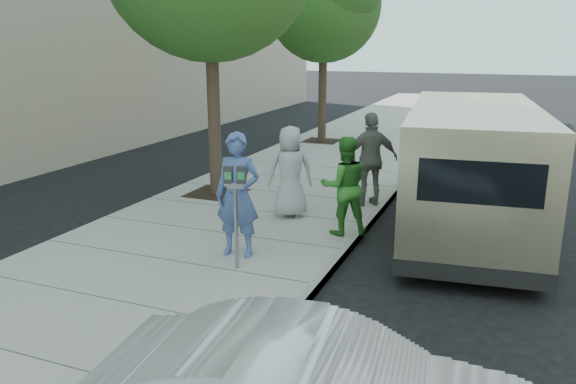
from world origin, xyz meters
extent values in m
plane|color=black|center=(0.00, 0.00, 0.00)|extent=(120.00, 120.00, 0.00)
cube|color=gray|center=(-1.00, 0.00, 0.07)|extent=(5.00, 60.00, 0.15)
cube|color=gray|center=(1.44, 0.00, 0.07)|extent=(0.12, 60.00, 0.16)
cube|color=black|center=(-2.30, 2.40, 0.15)|extent=(1.20, 1.20, 0.01)
cylinder|color=#38281E|center=(-2.30, 2.40, 2.13)|extent=(0.28, 0.28, 3.96)
cube|color=black|center=(-2.30, 10.00, 0.15)|extent=(1.20, 1.20, 0.01)
cylinder|color=#38281E|center=(-2.30, 10.00, 1.91)|extent=(0.28, 0.28, 3.52)
sphere|color=#27551C|center=(-2.30, 10.00, 4.71)|extent=(3.80, 3.80, 3.80)
cylinder|color=gray|center=(0.15, -1.39, 0.79)|extent=(0.06, 0.06, 1.27)
cube|color=gray|center=(0.15, -1.39, 1.47)|extent=(0.26, 0.14, 0.09)
cube|color=#2D2D30|center=(0.06, -1.42, 1.62)|extent=(0.16, 0.15, 0.25)
cube|color=#2D2D30|center=(0.24, -1.36, 1.62)|extent=(0.16, 0.15, 0.25)
cube|color=beige|center=(3.24, 2.10, 1.32)|extent=(2.80, 6.09, 2.17)
cube|color=beige|center=(2.90, 5.30, 0.77)|extent=(2.06, 0.81, 0.93)
cube|color=black|center=(3.55, -0.84, 1.69)|extent=(1.63, 0.19, 0.60)
cylinder|color=black|center=(2.08, 3.93, 0.41)|extent=(0.37, 0.86, 0.83)
cylinder|color=black|center=(3.99, 4.14, 0.41)|extent=(0.37, 0.86, 0.83)
cylinder|color=black|center=(2.50, -0.06, 0.41)|extent=(0.37, 0.86, 0.83)
cylinder|color=black|center=(4.41, 0.15, 0.41)|extent=(0.37, 0.86, 0.83)
imported|color=#465E95|center=(-0.08, -0.86, 1.16)|extent=(0.79, 0.57, 2.02)
imported|color=#307827|center=(1.20, 0.79, 1.04)|extent=(1.08, 1.01, 1.78)
imported|color=#A7A8AA|center=(-0.08, 1.42, 1.06)|extent=(1.05, 0.91, 1.81)
imported|color=slate|center=(1.20, 2.78, 1.14)|extent=(1.23, 1.03, 1.98)
camera|label=1|loc=(3.87, -8.56, 3.52)|focal=35.00mm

